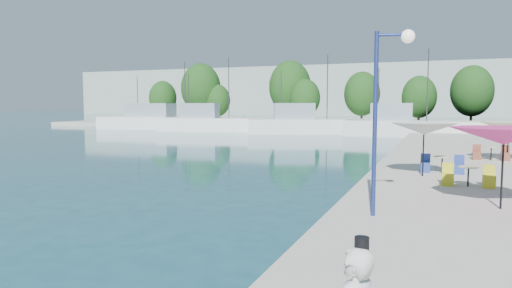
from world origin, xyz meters
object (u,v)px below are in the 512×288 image
at_px(trawler_03, 310,125).
at_px(umbrella_pink, 504,136).
at_px(trawler_04, 408,127).
at_px(trawler_02, 214,123).
at_px(trawler_01, 168,122).
at_px(bollard, 362,247).
at_px(street_lamp, 388,88).
at_px(umbrella_white, 424,129).
at_px(umbrella_cream, 509,127).

relative_size(trawler_03, umbrella_pink, 5.57).
relative_size(trawler_04, umbrella_pink, 5.05).
bearing_deg(trawler_02, trawler_03, -11.80).
bearing_deg(trawler_03, trawler_01, 152.81).
xyz_separation_m(trawler_03, bollard, (13.51, -46.18, -0.27)).
distance_m(umbrella_pink, bollard, 6.85).
height_order(trawler_01, trawler_02, same).
xyz_separation_m(trawler_04, bollard, (1.80, -45.26, -0.27)).
distance_m(trawler_01, street_lamp, 57.40).
bearing_deg(trawler_01, trawler_04, -16.37).
relative_size(trawler_01, bollard, 54.60).
height_order(trawler_01, trawler_03, same).
bearing_deg(umbrella_white, umbrella_pink, -67.68).
height_order(umbrella_pink, umbrella_cream, umbrella_pink).
bearing_deg(trawler_02, bollard, -73.17).
xyz_separation_m(trawler_02, trawler_03, (13.20, 0.37, -0.00)).
distance_m(trawler_03, umbrella_white, 37.59).
relative_size(trawler_04, umbrella_white, 5.47).
distance_m(umbrella_white, umbrella_cream, 8.35).
xyz_separation_m(umbrella_pink, street_lamp, (-3.06, -2.16, 1.34)).
relative_size(trawler_03, trawler_04, 1.10).
relative_size(trawler_01, trawler_02, 1.33).
relative_size(umbrella_white, street_lamp, 0.56).
bearing_deg(street_lamp, bollard, -104.49).
height_order(trawler_04, umbrella_pink, trawler_04).
height_order(umbrella_pink, umbrella_white, umbrella_pink).
relative_size(umbrella_pink, umbrella_cream, 1.00).
bearing_deg(bollard, trawler_01, 126.39).
xyz_separation_m(trawler_04, street_lamp, (1.87, -41.65, 3.02)).
distance_m(trawler_02, umbrella_pink, 49.97).
distance_m(trawler_03, umbrella_pink, 43.74).
bearing_deg(trawler_01, bollard, -64.66).
bearing_deg(umbrella_pink, trawler_03, 112.38).
bearing_deg(street_lamp, umbrella_pink, 21.75).
bearing_deg(umbrella_cream, trawler_01, 143.81).
bearing_deg(trawler_03, bollard, -95.13).
xyz_separation_m(trawler_01, umbrella_white, (36.47, -36.96, 1.56)).
bearing_deg(umbrella_white, bollard, -93.96).
distance_m(umbrella_white, street_lamp, 8.01).
distance_m(trawler_04, umbrella_white, 33.94).
relative_size(trawler_03, bollard, 42.10).
bearing_deg(umbrella_cream, trawler_02, 139.42).
bearing_deg(trawler_04, street_lamp, -90.53).
bearing_deg(trawler_04, bollard, -90.82).
distance_m(trawler_01, trawler_04, 34.02).
bearing_deg(trawler_01, umbrella_white, -56.43).
xyz_separation_m(trawler_04, umbrella_cream, (6.69, -26.52, 1.39)).
xyz_separation_m(trawler_03, umbrella_cream, (18.40, -27.44, 1.39)).
relative_size(trawler_03, umbrella_white, 6.03).
bearing_deg(umbrella_cream, street_lamp, -107.67).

